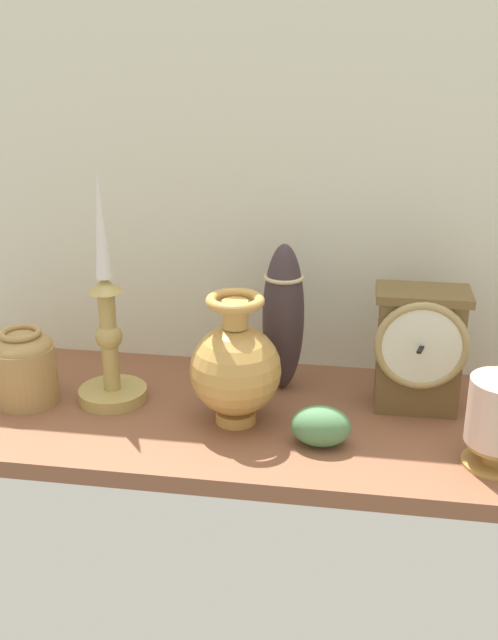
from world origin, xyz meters
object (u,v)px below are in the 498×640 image
(mantel_clock, at_px, (419,348))
(candlestick_tall_left, at_px, (109,336))
(brass_vase_bulbous, at_px, (236,367))
(tall_ceramic_vase, at_px, (283,317))
(brass_vase_jar, at_px, (24,365))

(mantel_clock, bearing_deg, candlestick_tall_left, -174.43)
(mantel_clock, distance_m, brass_vase_bulbous, 0.26)
(mantel_clock, height_order, tall_ceramic_vase, tall_ceramic_vase)
(brass_vase_jar, bearing_deg, tall_ceramic_vase, 16.05)
(candlestick_tall_left, height_order, brass_vase_bulbous, candlestick_tall_left)
(candlestick_tall_left, distance_m, brass_vase_jar, 0.13)
(brass_vase_bulbous, xyz_separation_m, tall_ceramic_vase, (0.05, 0.12, 0.03))
(brass_vase_bulbous, relative_size, tall_ceramic_vase, 0.82)
(mantel_clock, distance_m, tall_ceramic_vase, 0.20)
(candlestick_tall_left, xyz_separation_m, tall_ceramic_vase, (0.24, 0.08, 0.01))
(candlestick_tall_left, bearing_deg, mantel_clock, 5.57)
(candlestick_tall_left, distance_m, brass_vase_bulbous, 0.19)
(candlestick_tall_left, xyz_separation_m, brass_vase_jar, (-0.12, -0.02, -0.04))
(brass_vase_bulbous, bearing_deg, tall_ceramic_vase, 66.35)
(mantel_clock, relative_size, tall_ceramic_vase, 0.79)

